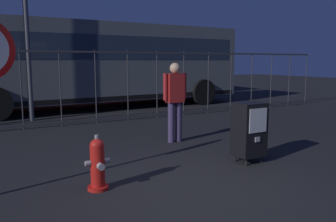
{
  "coord_description": "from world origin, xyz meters",
  "views": [
    {
      "loc": [
        -2.41,
        -3.63,
        1.71
      ],
      "look_at": [
        0.3,
        1.2,
        0.9
      ],
      "focal_mm": 36.79,
      "sensor_mm": 36.0,
      "label": 1
    }
  ],
  "objects_px": {
    "newspaper_box_primary": "(249,129)",
    "pedestrian": "(175,98)",
    "fire_hydrant": "(98,164)",
    "bus_near": "(102,61)",
    "bus_far": "(81,61)"
  },
  "relations": [
    {
      "from": "pedestrian",
      "to": "bus_near",
      "type": "xyz_separation_m",
      "value": [
        0.43,
        6.01,
        0.76
      ]
    },
    {
      "from": "pedestrian",
      "to": "bus_near",
      "type": "relative_size",
      "value": 0.16
    },
    {
      "from": "pedestrian",
      "to": "bus_near",
      "type": "distance_m",
      "value": 6.07
    },
    {
      "from": "pedestrian",
      "to": "bus_far",
      "type": "bearing_deg",
      "value": 86.13
    },
    {
      "from": "newspaper_box_primary",
      "to": "bus_far",
      "type": "distance_m",
      "value": 11.6
    },
    {
      "from": "fire_hydrant",
      "to": "pedestrian",
      "type": "xyz_separation_m",
      "value": [
        2.29,
        1.87,
        0.6
      ]
    },
    {
      "from": "bus_near",
      "to": "bus_far",
      "type": "relative_size",
      "value": 1.0
    },
    {
      "from": "pedestrian",
      "to": "newspaper_box_primary",
      "type": "bearing_deg",
      "value": -80.16
    },
    {
      "from": "newspaper_box_primary",
      "to": "bus_near",
      "type": "height_order",
      "value": "bus_near"
    },
    {
      "from": "bus_near",
      "to": "newspaper_box_primary",
      "type": "bearing_deg",
      "value": -92.37
    },
    {
      "from": "newspaper_box_primary",
      "to": "bus_near",
      "type": "bearing_deg",
      "value": 89.25
    },
    {
      "from": "newspaper_box_primary",
      "to": "pedestrian",
      "type": "distance_m",
      "value": 1.97
    },
    {
      "from": "pedestrian",
      "to": "fire_hydrant",
      "type": "bearing_deg",
      "value": -140.74
    },
    {
      "from": "bus_near",
      "to": "bus_far",
      "type": "distance_m",
      "value": 3.64
    },
    {
      "from": "newspaper_box_primary",
      "to": "bus_near",
      "type": "relative_size",
      "value": 0.1
    }
  ]
}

